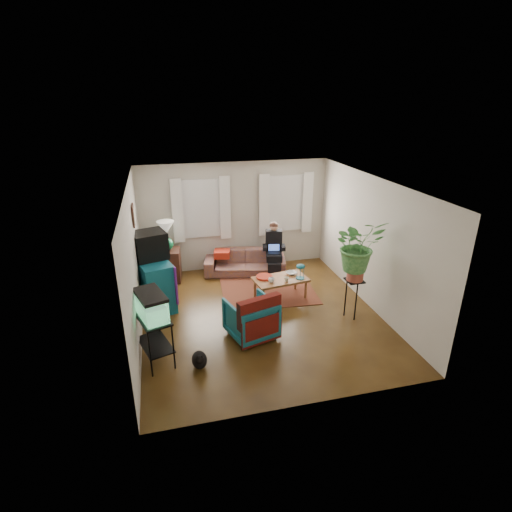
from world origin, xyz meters
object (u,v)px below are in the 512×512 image
object	(u,v)px
side_table	(169,265)
dresser	(154,283)
armchair	(251,316)
plant_stand	(353,298)
aquarium_stand	(155,340)
sofa	(245,258)
coffee_table	(280,288)

from	to	relation	value
side_table	dresser	distance (m)	1.19
armchair	plant_stand	world-z (taller)	armchair
dresser	plant_stand	xyz separation A→B (m)	(3.69, -1.39, -0.11)
dresser	aquarium_stand	bearing A→B (deg)	-106.67
sofa	side_table	world-z (taller)	side_table
coffee_table	dresser	bearing A→B (deg)	164.83
dresser	sofa	bearing A→B (deg)	11.45
plant_stand	coffee_table	bearing A→B (deg)	136.46
aquarium_stand	coffee_table	xyz separation A→B (m)	(2.58, 1.61, -0.18)
aquarium_stand	dresser	bearing A→B (deg)	72.00
dresser	plant_stand	world-z (taller)	dresser
side_table	armchair	xyz separation A→B (m)	(1.30, -2.70, 0.02)
sofa	armchair	size ratio (longest dim) A/B	2.42
coffee_table	plant_stand	world-z (taller)	plant_stand
coffee_table	side_table	bearing A→B (deg)	138.76
sofa	side_table	bearing A→B (deg)	-167.46
sofa	armchair	xyz separation A→B (m)	(-0.49, -2.69, 0.02)
coffee_table	plant_stand	size ratio (longest dim) A/B	1.40
dresser	aquarium_stand	size ratio (longest dim) A/B	1.37
sofa	aquarium_stand	world-z (taller)	aquarium_stand
side_table	coffee_table	xyz separation A→B (m)	(2.23, -1.46, -0.15)
sofa	aquarium_stand	bearing A→B (deg)	-112.06
aquarium_stand	coffee_table	world-z (taller)	aquarium_stand
aquarium_stand	coffee_table	size ratio (longest dim) A/B	0.74
side_table	coffee_table	world-z (taller)	side_table
plant_stand	dresser	bearing A→B (deg)	159.40
armchair	coffee_table	distance (m)	1.56
dresser	aquarium_stand	distance (m)	1.93
sofa	plant_stand	world-z (taller)	plant_stand
dresser	coffee_table	size ratio (longest dim) A/B	1.01
dresser	armchair	distance (m)	2.27
side_table	coffee_table	bearing A→B (deg)	-33.21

